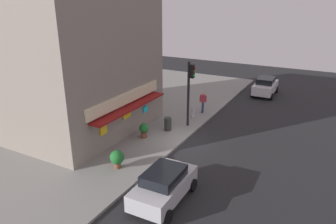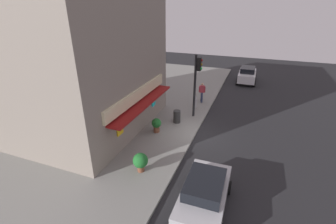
{
  "view_description": "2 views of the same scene",
  "coord_description": "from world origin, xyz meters",
  "px_view_note": "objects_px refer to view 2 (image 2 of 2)",
  "views": [
    {
      "loc": [
        -17.42,
        -8.24,
        9.22
      ],
      "look_at": [
        -0.02,
        1.15,
        1.99
      ],
      "focal_mm": 33.99,
      "sensor_mm": 36.0,
      "label": 1
    },
    {
      "loc": [
        -13.97,
        -3.26,
        8.26
      ],
      "look_at": [
        -1.56,
        1.46,
        2.17
      ],
      "focal_mm": 25.46,
      "sensor_mm": 36.0,
      "label": 2
    }
  ],
  "objects_px": {
    "pedestrian": "(202,91)",
    "fire_hydrant": "(195,102)",
    "traffic_light": "(197,78)",
    "potted_plant_by_window": "(140,161)",
    "potted_plant_by_doorway": "(156,124)",
    "trash_can": "(177,117)",
    "parked_car_silver": "(204,194)",
    "parked_car_white": "(247,75)"
  },
  "relations": [
    {
      "from": "potted_plant_by_doorway",
      "to": "fire_hydrant",
      "type": "bearing_deg",
      "value": -14.57
    },
    {
      "from": "trash_can",
      "to": "potted_plant_by_window",
      "type": "relative_size",
      "value": 0.89
    },
    {
      "from": "pedestrian",
      "to": "potted_plant_by_doorway",
      "type": "distance_m",
      "value": 6.74
    },
    {
      "from": "fire_hydrant",
      "to": "potted_plant_by_window",
      "type": "height_order",
      "value": "potted_plant_by_window"
    },
    {
      "from": "trash_can",
      "to": "parked_car_silver",
      "type": "relative_size",
      "value": 0.24
    },
    {
      "from": "pedestrian",
      "to": "potted_plant_by_window",
      "type": "height_order",
      "value": "pedestrian"
    },
    {
      "from": "trash_can",
      "to": "parked_car_white",
      "type": "xyz_separation_m",
      "value": [
        12.65,
        -4.08,
        0.27
      ]
    },
    {
      "from": "parked_car_silver",
      "to": "potted_plant_by_window",
      "type": "bearing_deg",
      "value": 71.59
    },
    {
      "from": "potted_plant_by_doorway",
      "to": "traffic_light",
      "type": "bearing_deg",
      "value": -28.05
    },
    {
      "from": "fire_hydrant",
      "to": "potted_plant_by_doorway",
      "type": "xyz_separation_m",
      "value": [
        -5.13,
        1.33,
        0.13
      ]
    },
    {
      "from": "traffic_light",
      "to": "parked_car_silver",
      "type": "distance_m",
      "value": 9.49
    },
    {
      "from": "traffic_light",
      "to": "potted_plant_by_window",
      "type": "xyz_separation_m",
      "value": [
        -7.55,
        0.92,
        -2.47
      ]
    },
    {
      "from": "traffic_light",
      "to": "pedestrian",
      "type": "xyz_separation_m",
      "value": [
        3.16,
        0.22,
        -2.12
      ]
    },
    {
      "from": "pedestrian",
      "to": "parked_car_silver",
      "type": "bearing_deg",
      "value": -166.09
    },
    {
      "from": "traffic_light",
      "to": "trash_can",
      "type": "bearing_deg",
      "value": 147.33
    },
    {
      "from": "traffic_light",
      "to": "parked_car_white",
      "type": "relative_size",
      "value": 1.21
    },
    {
      "from": "traffic_light",
      "to": "potted_plant_by_window",
      "type": "bearing_deg",
      "value": 173.09
    },
    {
      "from": "trash_can",
      "to": "parked_car_silver",
      "type": "height_order",
      "value": "parked_car_silver"
    },
    {
      "from": "traffic_light",
      "to": "parked_car_white",
      "type": "distance_m",
      "value": 11.8
    },
    {
      "from": "traffic_light",
      "to": "potted_plant_by_doorway",
      "type": "bearing_deg",
      "value": 151.95
    },
    {
      "from": "traffic_light",
      "to": "potted_plant_by_window",
      "type": "relative_size",
      "value": 4.53
    },
    {
      "from": "fire_hydrant",
      "to": "potted_plant_by_doorway",
      "type": "distance_m",
      "value": 5.3
    },
    {
      "from": "fire_hydrant",
      "to": "parked_car_silver",
      "type": "bearing_deg",
      "value": -163.04
    },
    {
      "from": "traffic_light",
      "to": "potted_plant_by_doorway",
      "type": "distance_m",
      "value": 4.58
    },
    {
      "from": "fire_hydrant",
      "to": "trash_can",
      "type": "distance_m",
      "value": 3.29
    },
    {
      "from": "parked_car_silver",
      "to": "traffic_light",
      "type": "bearing_deg",
      "value": 17.33
    },
    {
      "from": "potted_plant_by_window",
      "to": "pedestrian",
      "type": "bearing_deg",
      "value": -3.73
    },
    {
      "from": "potted_plant_by_doorway",
      "to": "potted_plant_by_window",
      "type": "relative_size",
      "value": 0.95
    },
    {
      "from": "fire_hydrant",
      "to": "traffic_light",
      "type": "bearing_deg",
      "value": -164.88
    },
    {
      "from": "potted_plant_by_window",
      "to": "parked_car_silver",
      "type": "bearing_deg",
      "value": -108.41
    },
    {
      "from": "trash_can",
      "to": "parked_car_silver",
      "type": "distance_m",
      "value": 8.15
    },
    {
      "from": "pedestrian",
      "to": "potted_plant_by_window",
      "type": "relative_size",
      "value": 1.65
    },
    {
      "from": "potted_plant_by_doorway",
      "to": "parked_car_silver",
      "type": "xyz_separation_m",
      "value": [
        -5.38,
        -4.54,
        0.1
      ]
    },
    {
      "from": "trash_can",
      "to": "potted_plant_by_window",
      "type": "bearing_deg",
      "value": -179.49
    },
    {
      "from": "traffic_light",
      "to": "parked_car_silver",
      "type": "relative_size",
      "value": 1.22
    },
    {
      "from": "pedestrian",
      "to": "fire_hydrant",
      "type": "bearing_deg",
      "value": 169.84
    },
    {
      "from": "pedestrian",
      "to": "potted_plant_by_window",
      "type": "bearing_deg",
      "value": 176.27
    },
    {
      "from": "trash_can",
      "to": "pedestrian",
      "type": "distance_m",
      "value": 4.75
    },
    {
      "from": "potted_plant_by_doorway",
      "to": "parked_car_white",
      "type": "bearing_deg",
      "value": -18.69
    },
    {
      "from": "parked_car_white",
      "to": "parked_car_silver",
      "type": "relative_size",
      "value": 1.01
    },
    {
      "from": "pedestrian",
      "to": "parked_car_silver",
      "type": "relative_size",
      "value": 0.44
    },
    {
      "from": "fire_hydrant",
      "to": "parked_car_white",
      "type": "distance_m",
      "value": 10.05
    }
  ]
}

